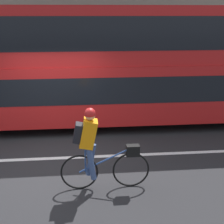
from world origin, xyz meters
name	(u,v)px	position (x,y,z in m)	size (l,w,h in m)	color
ground_plane	(54,162)	(0.00, 0.00, 0.00)	(80.00, 80.00, 0.00)	#232326
road_center_line	(55,158)	(0.00, 0.20, 0.00)	(50.00, 0.14, 0.01)	silver
sidewalk_curb	(65,96)	(0.00, 5.93, 0.06)	(60.00, 2.40, 0.13)	#A8A399
bus	(123,60)	(2.01, 2.76, 1.99)	(11.38, 2.56, 3.58)	black
cyclist_on_bike	(96,147)	(0.96, -1.24, 0.91)	(1.78, 0.32, 1.70)	black
trash_bin	(108,82)	(1.77, 5.81, 0.65)	(0.57, 0.57, 1.05)	#194C23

